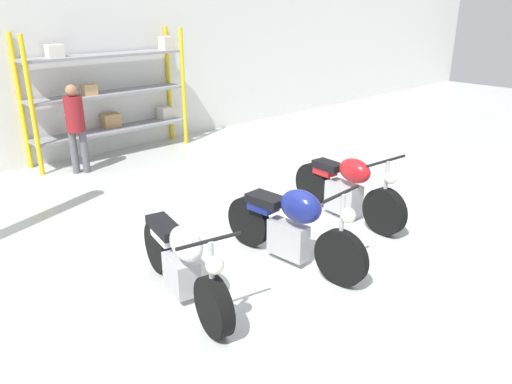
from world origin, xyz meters
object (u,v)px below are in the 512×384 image
Objects in this scene: motorcycle_red at (347,189)px; motorcycle_white at (182,262)px; shelving_rack at (111,93)px; motorcycle_blue at (292,225)px; person_browsing at (75,122)px.

motorcycle_white is at bearing -82.10° from motorcycle_red.
motorcycle_red is at bearing 104.46° from motorcycle_white.
motorcycle_white is 0.99× the size of motorcycle_red.
shelving_rack is 1.58× the size of motorcycle_blue.
shelving_rack is at bearing -165.62° from motorcycle_red.
motorcycle_blue is 1.59m from motorcycle_red.
motorcycle_white is (-2.04, -5.31, -0.82)m from shelving_rack.
motorcycle_red is at bearing 53.91° from person_browsing.
person_browsing is (-0.38, 4.91, 0.43)m from motorcycle_blue.
motorcycle_red reaches higher than motorcycle_white.
shelving_rack reaches higher than person_browsing.
motorcycle_blue is at bearing 35.24° from person_browsing.
shelving_rack is 5.75m from motorcycle_white.
motorcycle_white is at bearing 18.82° from person_browsing.
shelving_rack is at bearing 152.61° from person_browsing.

